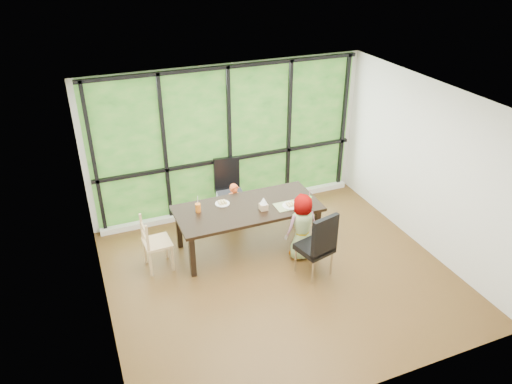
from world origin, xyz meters
The scene contains 22 objects.
ground centered at (0.00, 0.00, 0.00)m, with size 5.00×5.00×0.00m, color black.
back_wall centered at (0.00, 2.25, 1.35)m, with size 5.00×5.00×0.00m, color silver.
foliage_backdrop centered at (0.00, 2.23, 1.35)m, with size 4.80×0.02×2.65m, color #1B4917.
window_mullions centered at (0.00, 2.19, 1.35)m, with size 4.80×0.06×2.65m, color black, non-canonical shape.
window_sill centered at (0.00, 2.15, 0.05)m, with size 4.80×0.12×0.10m, color silver.
dining_table centered at (-0.17, 0.89, 0.38)m, with size 2.29×1.02×0.75m, color black.
chair_window_leather centered at (-0.12, 1.91, 0.54)m, with size 0.46×0.46×1.08m, color black.
chair_interior_leather centered at (0.49, -0.14, 0.54)m, with size 0.46×0.46×1.08m, color black.
chair_end_beech centered at (-1.64, 0.89, 0.45)m, with size 0.42×0.40×0.90m, color tan.
child_toddler centered at (-0.17, 1.50, 0.43)m, with size 0.31×0.20×0.85m, color #ED5522.
child_older centered at (0.51, 0.32, 0.55)m, with size 0.54×0.35×1.10m, color slate.
placemat centered at (0.43, 0.68, 0.75)m, with size 0.39×0.29×0.01m, color tan.
plate_far centered at (-0.51, 1.13, 0.76)m, with size 0.23×0.23×0.01m, color white.
plate_near centered at (0.47, 0.66, 0.76)m, with size 0.27×0.27×0.02m, color white.
orange_cup centered at (-0.93, 1.05, 0.82)m, with size 0.09×0.09×0.14m, color orange.
green_cup centered at (0.78, 0.62, 0.81)m, with size 0.08×0.08×0.13m, color green.
tissue_box centered at (0.03, 0.72, 0.80)m, with size 0.12×0.12×0.10m, color tan.
crepe_rolls_far centered at (-0.51, 1.13, 0.78)m, with size 0.15×0.12×0.04m, color tan, non-canonical shape.
crepe_rolls_near centered at (0.47, 0.66, 0.78)m, with size 0.15×0.12×0.04m, color tan, non-canonical shape.
straw_white centered at (-0.93, 1.05, 0.93)m, with size 0.01×0.01×0.20m, color white.
straw_pink centered at (0.78, 0.62, 0.92)m, with size 0.01×0.01×0.20m, color pink.
tissue centered at (0.03, 0.72, 0.91)m, with size 0.12×0.12×0.11m, color white.
Camera 1 is at (-2.54, -5.31, 4.63)m, focal length 34.08 mm.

